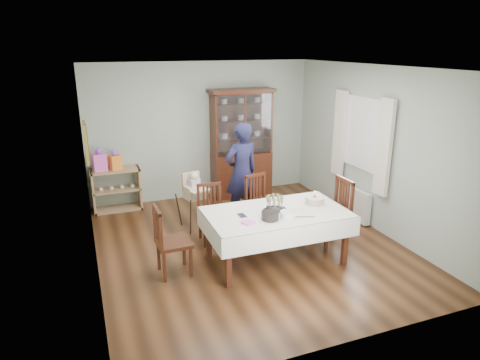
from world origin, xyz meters
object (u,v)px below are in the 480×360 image
birthday_cake (315,201)px  chair_far_right (261,215)px  dining_table (276,236)px  champagne_tray (275,206)px  china_cabinet (241,142)px  gift_bag_pink (100,161)px  chair_end_left (173,254)px  high_chair (195,205)px  woman (241,172)px  sideboard (117,190)px  chair_far_left (212,225)px  chair_end_right (331,225)px  gift_bag_orange (115,160)px

birthday_cake → chair_far_right: bearing=113.9°
dining_table → champagne_tray: 0.45m
china_cabinet → champagne_tray: size_ratio=6.45×
gift_bag_pink → chair_end_left: bearing=-75.1°
high_chair → gift_bag_pink: 1.99m
woman → gift_bag_pink: 2.59m
chair_end_left → sideboard: bearing=8.3°
chair_end_left → dining_table: bearing=-97.8°
china_cabinet → chair_far_left: china_cabinet is taller
chair_end_right → high_chair: bearing=-128.9°
sideboard → gift_bag_orange: 0.57m
birthday_cake → champagne_tray: bearing=178.2°
dining_table → chair_end_left: (-1.46, 0.16, -0.09)m
china_cabinet → champagne_tray: china_cabinet is taller
champagne_tray → birthday_cake: size_ratio=1.07×
gift_bag_pink → china_cabinet: bearing=-0.0°
dining_table → chair_far_left: bearing=125.2°
chair_far_right → birthday_cake: (0.42, -0.96, 0.53)m
sideboard → high_chair: bearing=-47.4°
china_cabinet → gift_bag_pink: size_ratio=5.02×
gift_bag_pink → gift_bag_orange: size_ratio=1.14×
chair_end_right → gift_bag_orange: 4.04m
gift_bag_orange → chair_far_left: bearing=-56.9°
chair_end_left → champagne_tray: chair_end_left is taller
woman → chair_far_right: bearing=90.5°
champagne_tray → chair_far_left: bearing=127.3°
woman → gift_bag_orange: bearing=-43.8°
dining_table → china_cabinet: china_cabinet is taller
dining_table → chair_end_right: 1.08m
woman → gift_bag_orange: 2.36m
china_cabinet → woman: china_cabinet is taller
dining_table → chair_end_right: chair_end_right is taller
high_chair → birthday_cake: 2.13m
dining_table → china_cabinet: size_ratio=0.92×
birthday_cake → gift_bag_orange: (-2.55, 2.81, 0.15)m
woman → high_chair: 0.98m
sideboard → chair_end_right: chair_end_right is taller
chair_far_right → china_cabinet: bearing=65.1°
chair_far_left → gift_bag_pink: (-1.52, 1.91, 0.72)m
chair_far_left → sideboard: bearing=126.8°
chair_far_right → high_chair: (-0.97, 0.60, 0.09)m
chair_end_right → woman: size_ratio=0.60×
china_cabinet → gift_bag_pink: bearing=180.0°
chair_far_right → gift_bag_orange: (-2.12, 1.85, 0.68)m
gift_bag_pink → high_chair: bearing=-41.5°
chair_far_right → chair_end_right: (0.84, -0.81, 0.03)m
chair_far_left → chair_end_right: size_ratio=0.88×
sideboard → champagne_tray: bearing=-55.4°
china_cabinet → chair_end_right: size_ratio=2.08×
chair_far_left → woman: size_ratio=0.52×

